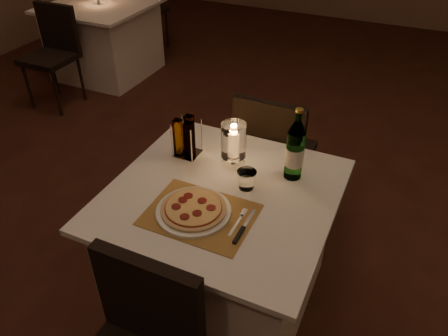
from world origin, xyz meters
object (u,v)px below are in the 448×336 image
at_px(water_bottle, 295,151).
at_px(hurricane_candle, 234,142).
at_px(pizza, 193,208).
at_px(neighbor_table_left, 105,40).
at_px(tumbler, 246,180).
at_px(chair_far, 272,148).
at_px(plate, 194,211).
at_px(main_table, 222,248).

height_order(water_bottle, hurricane_candle, water_bottle).
distance_m(pizza, neighbor_table_left, 3.36).
distance_m(tumbler, water_bottle, 0.26).
relative_size(pizza, neighbor_table_left, 0.28).
bearing_deg(chair_far, water_bottle, -61.74).
relative_size(pizza, hurricane_candle, 1.22).
bearing_deg(water_bottle, chair_far, 118.26).
distance_m(tumbler, hurricane_candle, 0.21).
bearing_deg(plate, pizza, -179.69).
bearing_deg(hurricane_candle, main_table, -79.80).
bearing_deg(chair_far, tumbler, -82.26).
bearing_deg(main_table, neighbor_table_left, 137.29).
xyz_separation_m(main_table, tumbler, (0.09, 0.07, 0.41)).
bearing_deg(hurricane_candle, chair_far, 85.68).
distance_m(chair_far, pizza, 0.92).
bearing_deg(neighbor_table_left, water_bottle, -36.56).
bearing_deg(neighbor_table_left, main_table, -42.71).
relative_size(main_table, hurricane_candle, 4.35).
relative_size(main_table, pizza, 3.57).
xyz_separation_m(plate, water_bottle, (0.30, 0.43, 0.13)).
bearing_deg(hurricane_candle, neighbor_table_left, 139.70).
distance_m(pizza, water_bottle, 0.54).
height_order(chair_far, hurricane_candle, hurricane_candle).
bearing_deg(tumbler, main_table, -139.38).
bearing_deg(chair_far, hurricane_candle, -94.32).
distance_m(tumbler, neighbor_table_left, 3.29).
distance_m(chair_far, water_bottle, 0.63).
distance_m(main_table, water_bottle, 0.62).
bearing_deg(plate, chair_far, 86.80).
distance_m(hurricane_candle, neighbor_table_left, 3.12).
height_order(plate, water_bottle, water_bottle).
height_order(main_table, hurricane_candle, hurricane_candle).
xyz_separation_m(plate, tumbler, (0.14, 0.25, 0.03)).
bearing_deg(neighbor_table_left, chair_far, -31.95).
bearing_deg(pizza, neighbor_table_left, 134.43).
bearing_deg(plate, water_bottle, 54.73).
distance_m(pizza, tumbler, 0.29).
bearing_deg(hurricane_candle, tumbler, -47.61).
height_order(tumbler, neighbor_table_left, tumbler).
bearing_deg(water_bottle, plate, -125.27).
bearing_deg(water_bottle, tumbler, -133.77).
bearing_deg(water_bottle, main_table, -135.59).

